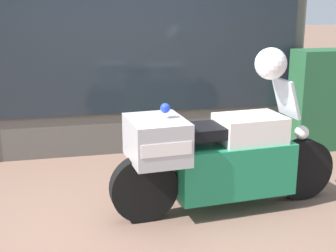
{
  "coord_description": "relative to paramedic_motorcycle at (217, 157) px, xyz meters",
  "views": [
    {
      "loc": [
        -0.71,
        -4.04,
        1.97
      ],
      "look_at": [
        0.31,
        0.41,
        0.72
      ],
      "focal_mm": 50.0,
      "sensor_mm": 36.0,
      "label": 1
    }
  ],
  "objects": [
    {
      "name": "utility_cabinet",
      "position": [
        2.05,
        1.56,
        0.13
      ],
      "size": [
        0.9,
        0.43,
        1.33
      ],
      "primitive_type": "cube",
      "color": "#235633",
      "rests_on": "ground"
    },
    {
      "name": "ground_plane",
      "position": [
        -0.66,
        0.09,
        -0.54
      ],
      "size": [
        60.0,
        60.0,
        0.0
      ],
      "primitive_type": "plane",
      "color": "#7A5B4C"
    },
    {
      "name": "shop_building",
      "position": [
        -1.01,
        2.09,
        1.08
      ],
      "size": [
        5.03,
        0.55,
        3.22
      ],
      "color": "#56514C",
      "rests_on": "ground"
    },
    {
      "name": "window_display",
      "position": [
        -0.34,
        2.12,
        -0.08
      ],
      "size": [
        3.79,
        0.3,
        1.9
      ],
      "color": "slate",
      "rests_on": "ground"
    },
    {
      "name": "paramedic_motorcycle",
      "position": [
        0.0,
        0.0,
        0.0
      ],
      "size": [
        2.28,
        0.68,
        1.24
      ],
      "rotation": [
        0.0,
        0.0,
        0.08
      ],
      "color": "black",
      "rests_on": "ground"
    },
    {
      "name": "white_helmet",
      "position": [
        0.51,
        0.04,
        0.85
      ],
      "size": [
        0.3,
        0.3,
        0.3
      ],
      "primitive_type": "sphere",
      "color": "white",
      "rests_on": "paramedic_motorcycle"
    }
  ]
}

